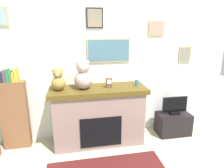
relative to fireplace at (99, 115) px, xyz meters
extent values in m
cube|color=silver|center=(0.03, 0.36, 0.77)|extent=(5.20, 0.12, 2.60)
cube|color=tan|center=(0.24, 0.28, 1.12)|extent=(0.79, 0.02, 0.42)
cube|color=#42687C|center=(0.24, 0.27, 1.12)|extent=(0.75, 0.00, 0.38)
cube|color=tan|center=(-1.49, 0.28, 1.69)|extent=(0.23, 0.02, 0.30)
cube|color=#91A5AF|center=(-1.49, 0.27, 1.69)|extent=(0.19, 0.00, 0.26)
cube|color=tan|center=(1.13, 0.28, 1.51)|extent=(0.30, 0.02, 0.27)
cube|color=tan|center=(1.13, 0.27, 1.51)|extent=(0.26, 0.00, 0.23)
cube|color=tan|center=(1.76, 0.28, 1.01)|extent=(0.25, 0.02, 0.31)
cube|color=gray|center=(1.76, 0.27, 1.01)|extent=(0.21, 0.00, 0.27)
cube|color=black|center=(0.00, 0.28, 1.68)|extent=(0.29, 0.02, 0.34)
cube|color=gray|center=(0.00, 0.27, 1.68)|extent=(0.25, 0.00, 0.30)
cube|color=#846862|center=(0.00, 0.00, -0.05)|extent=(1.56, 0.59, 0.96)
cube|color=#4E3B14|center=(0.00, 0.00, 0.48)|extent=(1.68, 0.65, 0.08)
cube|color=black|center=(0.00, -0.30, -0.18)|extent=(0.70, 0.02, 0.53)
cube|color=brown|center=(-1.43, 0.10, 0.07)|extent=(0.44, 0.16, 1.20)
cube|color=black|center=(-1.54, 0.10, 0.76)|extent=(0.04, 0.13, 0.17)
cube|color=#5A3B6C|center=(-1.50, 0.10, 0.77)|extent=(0.04, 0.13, 0.20)
cube|color=#296B37|center=(-1.45, 0.10, 0.78)|extent=(0.05, 0.13, 0.21)
cube|color=#397944|center=(-1.40, 0.10, 0.76)|extent=(0.03, 0.13, 0.19)
cube|color=gold|center=(-1.37, 0.10, 0.75)|extent=(0.03, 0.13, 0.15)
cube|color=gold|center=(-1.32, 0.10, 0.78)|extent=(0.05, 0.13, 0.22)
cube|color=black|center=(1.48, 0.00, -0.31)|extent=(0.63, 0.40, 0.43)
cube|color=black|center=(1.48, 0.00, -0.08)|extent=(0.20, 0.14, 0.04)
cube|color=black|center=(1.48, 0.00, 0.09)|extent=(0.50, 0.03, 0.31)
cube|color=black|center=(1.48, -0.02, 0.09)|extent=(0.46, 0.00, 0.27)
cylinder|color=teal|center=(0.69, -0.02, 0.57)|extent=(0.06, 0.06, 0.11)
cube|color=brown|center=(0.19, -0.02, 0.60)|extent=(0.10, 0.07, 0.16)
cylinder|color=white|center=(0.19, -0.06, 0.62)|extent=(0.08, 0.01, 0.08)
sphere|color=olive|center=(-0.66, -0.02, 0.63)|extent=(0.23, 0.23, 0.23)
sphere|color=olive|center=(-0.66, -0.02, 0.80)|extent=(0.17, 0.17, 0.17)
sphere|color=olive|center=(-0.72, -0.02, 0.85)|extent=(0.06, 0.06, 0.06)
sphere|color=olive|center=(-0.60, -0.02, 0.85)|extent=(0.06, 0.06, 0.06)
sphere|color=beige|center=(-0.66, -0.08, 0.80)|extent=(0.05, 0.05, 0.05)
sphere|color=#A68E88|center=(-0.25, -0.02, 0.67)|extent=(0.30, 0.30, 0.30)
sphere|color=#A68E88|center=(-0.25, -0.02, 0.90)|extent=(0.22, 0.22, 0.22)
sphere|color=#A68E88|center=(-0.33, -0.02, 0.96)|extent=(0.08, 0.08, 0.08)
sphere|color=#A68E88|center=(-0.17, -0.02, 0.96)|extent=(0.08, 0.08, 0.08)
sphere|color=beige|center=(-0.25, -0.11, 0.89)|extent=(0.07, 0.07, 0.07)
camera|label=1|loc=(-0.40, -3.32, 1.52)|focal=32.17mm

